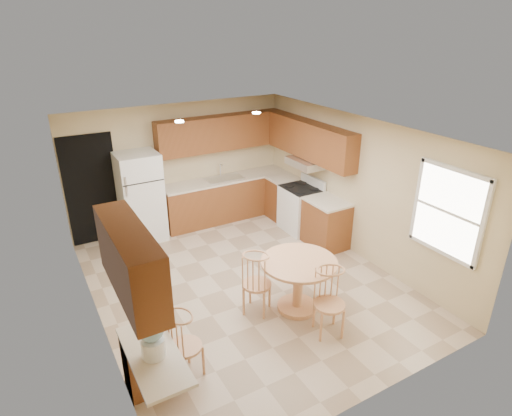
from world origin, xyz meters
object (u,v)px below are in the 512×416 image
chair_table_b (334,300)px  water_crock (152,336)px  refrigerator (141,197)px  dining_table (298,278)px  chair_table_a (260,280)px  chair_desk (188,343)px  stove (301,208)px

chair_table_b → water_crock: size_ratio=1.77×
refrigerator → dining_table: size_ratio=1.57×
chair_table_a → chair_table_b: size_ratio=1.00×
dining_table → chair_desk: chair_desk is taller
stove → chair_desk: 4.37m
stove → water_crock: bearing=-143.5°
refrigerator → chair_desk: refrigerator is taller
stove → dining_table: bearing=-126.2°
chair_desk → chair_table_a: bearing=98.4°
chair_table_b → chair_desk: chair_table_b is taller
dining_table → chair_desk: bearing=-165.3°
water_crock → chair_table_a: bearing=26.9°
chair_desk → water_crock: water_crock is taller
dining_table → stove: bearing=53.8°
stove → chair_desk: stove is taller
refrigerator → water_crock: bearing=-104.3°
refrigerator → stove: (2.88, -1.22, -0.39)m
refrigerator → water_crock: refrigerator is taller
refrigerator → chair_desk: (-0.60, -3.87, -0.32)m
dining_table → chair_table_a: bearing=164.0°
water_crock → dining_table: bearing=17.8°
refrigerator → chair_table_a: 3.31m
refrigerator → dining_table: bearing=-68.9°
chair_table_a → chair_table_b: chair_table_b is taller
dining_table → chair_table_a: chair_table_a is taller
refrigerator → chair_table_b: size_ratio=1.79×
refrigerator → stove: 3.15m
stove → chair_table_a: 2.92m
chair_table_b → dining_table: bearing=-67.3°
chair_table_b → refrigerator: bearing=-53.0°
chair_table_a → water_crock: (-1.80, -0.91, 0.43)m
dining_table → water_crock: size_ratio=2.02×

